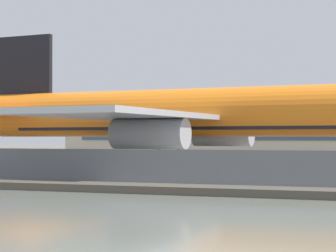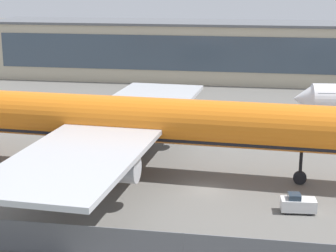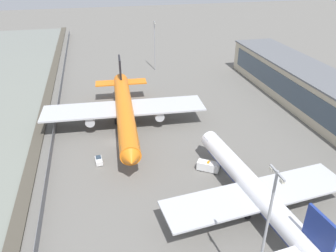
{
  "view_description": "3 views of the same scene",
  "coord_description": "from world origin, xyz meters",
  "views": [
    {
      "loc": [
        12.51,
        -59.14,
        3.51
      ],
      "look_at": [
        -11.48,
        5.11,
        4.7
      ],
      "focal_mm": 70.0,
      "sensor_mm": 36.0,
      "label": 1
    },
    {
      "loc": [
        5.38,
        -53.87,
        20.84
      ],
      "look_at": [
        -6.34,
        14.08,
        2.87
      ],
      "focal_mm": 60.0,
      "sensor_mm": 36.0,
      "label": 2
    },
    {
      "loc": [
        78.58,
        -2.75,
        46.74
      ],
      "look_at": [
        -0.17,
        15.51,
        3.32
      ],
      "focal_mm": 35.0,
      "sensor_mm": 36.0,
      "label": 3
    }
  ],
  "objects": [
    {
      "name": "baggage_tug",
      "position": [
        9.01,
        -4.26,
        0.81
      ],
      "size": [
        3.32,
        1.85,
        1.8
      ],
      "color": "white",
      "rests_on": "ground"
    },
    {
      "name": "terminal_building",
      "position": [
        -5.48,
        66.42,
        6.17
      ],
      "size": [
        97.0,
        16.88,
        12.31
      ],
      "color": "#BCB299",
      "rests_on": "ground"
    },
    {
      "name": "cargo_jet_orange",
      "position": [
        -8.56,
        4.39,
        5.84
      ],
      "size": [
        55.56,
        48.02,
        15.3
      ],
      "color": "orange",
      "rests_on": "ground"
    },
    {
      "name": "ground_plane",
      "position": [
        0.0,
        0.0,
        0.0
      ],
      "size": [
        500.0,
        500.0,
        0.0
      ],
      "primitive_type": "plane",
      "color": "#66635E"
    },
    {
      "name": "perimeter_fence",
      "position": [
        0.0,
        -16.0,
        1.33
      ],
      "size": [
        280.0,
        0.1,
        2.65
      ],
      "color": "slate",
      "rests_on": "ground"
    }
  ]
}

